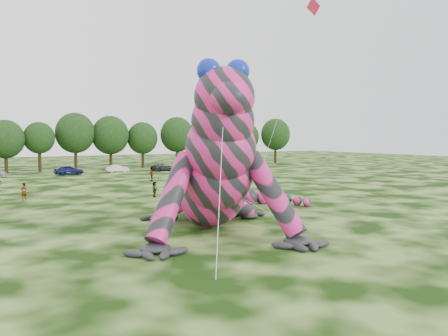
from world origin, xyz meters
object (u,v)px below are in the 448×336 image
Objects in this scene: tree_11 at (111,142)px; car_7 at (197,165)px; car_4 at (69,170)px; spectator_0 at (24,192)px; tree_16 at (246,143)px; tree_17 at (275,141)px; tree_10 at (75,141)px; tree_9 at (39,147)px; tree_15 at (223,143)px; tree_8 at (6,147)px; car_5 at (117,168)px; spectator_3 at (152,174)px; car_6 at (164,167)px; tree_12 at (143,145)px; tree_13 at (177,142)px; inflatable_gecko at (209,149)px; flying_kite at (308,23)px; spectator_5 at (155,189)px; tree_14 at (201,143)px.

tree_11 is 2.22× the size of car_7.
spectator_0 is (-9.60, -27.19, 0.11)m from car_4.
tree_17 is at bearing -22.63° from tree_16.
tree_11 is (6.39, -0.38, -0.22)m from tree_10.
tree_9 reaches higher than spectator_0.
tree_10 is 31.09m from tree_15.
tree_11 is 24.69m from tree_15.
tree_8 is at bearing -127.85° from spectator_0.
tree_11 is 1.05× the size of tree_15.
tree_8 is 18.53m from car_5.
spectator_3 is at bearing -136.55° from tree_15.
car_6 is at bearing -56.45° from tree_11.
tree_9 is 18.95m from tree_12.
car_5 is 15.41m from car_7.
tree_13 is 5.63× the size of spectator_3.
tree_13 is 2.28× the size of car_4.
tree_8 is at bearing -178.22° from tree_12.
inflatable_gecko is 2.10× the size of tree_11.
spectator_0 is (-25.50, -36.47, -3.62)m from tree_12.
car_5 is at bearing -163.14° from tree_15.
tree_15 is at bearing -80.77° from car_4.
flying_kite is 21.54m from spectator_5.
flying_kite is 47.98m from car_4.
tree_14 is 34.02m from spectator_3.
tree_8 reaches higher than car_7.
spectator_3 reaches higher than car_4.
tree_9 is 6.52m from tree_10.
spectator_3 is at bearing -149.02° from tree_17.
car_6 is (7.98, -1.72, 0.03)m from car_5.
tree_10 is 2.77× the size of car_5.
tree_11 reaches higher than car_4.
tree_9 is 10.05m from car_4.
tree_11 is 12.80m from car_6.
tree_17 is 40.32m from car_5.
car_4 is at bearing -108.02° from tree_10.
inflatable_gecko reaches higher than car_5.
tree_13 is at bearing -4.92° from tree_12.
spectator_0 is at bearing -136.12° from tree_14.
tree_13 is 45.20m from spectator_5.
flying_kite is 65.31m from tree_17.
car_7 is 2.52× the size of spectator_3.
tree_13 is (12.46, 53.07, -10.47)m from flying_kite.
tree_9 reaches higher than spectator_5.
tree_14 is at bearing -29.34° from spectator_5.
tree_17 reaches higher than car_7.
car_5 is 0.84× the size of car_7.
tree_13 is 2.24× the size of car_7.
tree_11 is 25.95m from spectator_3.
tree_17 is at bearing -84.58° from car_6.
tree_15 is 57.28m from spectator_0.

